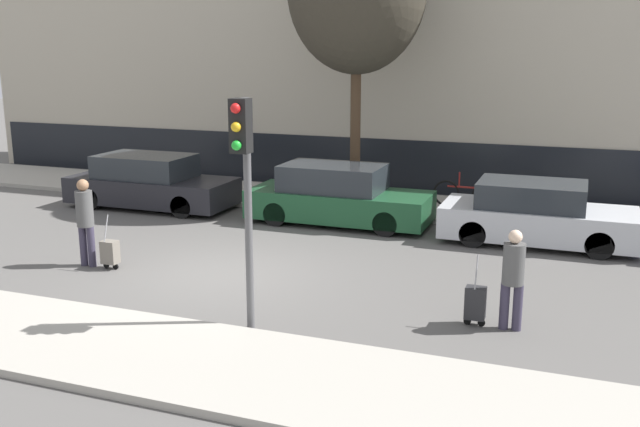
{
  "coord_description": "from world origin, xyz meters",
  "views": [
    {
      "loc": [
        6.54,
        -11.79,
        4.38
      ],
      "look_at": [
        1.44,
        1.8,
        0.95
      ],
      "focal_mm": 40.0,
      "sensor_mm": 36.0,
      "label": 1
    }
  ],
  "objects_px": {
    "pedestrian_right": "(513,274)",
    "parked_bicycle": "(466,194)",
    "parked_car_0": "(150,183)",
    "trolley_left": "(110,252)",
    "trolley_right": "(475,303)",
    "pedestrian_left": "(85,217)",
    "parked_car_2": "(536,215)",
    "traffic_light": "(244,168)",
    "parked_car_1": "(338,197)"
  },
  "relations": [
    {
      "from": "parked_car_0",
      "to": "pedestrian_right",
      "type": "relative_size",
      "value": 2.84
    },
    {
      "from": "traffic_light",
      "to": "trolley_left",
      "type": "bearing_deg",
      "value": 154.4
    },
    {
      "from": "parked_bicycle",
      "to": "pedestrian_right",
      "type": "bearing_deg",
      "value": -75.81
    },
    {
      "from": "pedestrian_right",
      "to": "parked_bicycle",
      "type": "xyz_separation_m",
      "value": [
        -2.01,
        7.96,
        -0.43
      ]
    },
    {
      "from": "pedestrian_left",
      "to": "traffic_light",
      "type": "relative_size",
      "value": 0.49
    },
    {
      "from": "trolley_left",
      "to": "pedestrian_right",
      "type": "bearing_deg",
      "value": -2.96
    },
    {
      "from": "pedestrian_left",
      "to": "trolley_right",
      "type": "relative_size",
      "value": 1.52
    },
    {
      "from": "parked_car_1",
      "to": "parked_car_2",
      "type": "bearing_deg",
      "value": -2.18
    },
    {
      "from": "parked_car_1",
      "to": "pedestrian_left",
      "type": "distance_m",
      "value": 6.28
    },
    {
      "from": "trolley_left",
      "to": "trolley_right",
      "type": "relative_size",
      "value": 0.95
    },
    {
      "from": "pedestrian_left",
      "to": "parked_bicycle",
      "type": "height_order",
      "value": "pedestrian_left"
    },
    {
      "from": "parked_car_0",
      "to": "parked_bicycle",
      "type": "relative_size",
      "value": 2.61
    },
    {
      "from": "pedestrian_left",
      "to": "parked_bicycle",
      "type": "xyz_separation_m",
      "value": [
        6.39,
        7.55,
        -0.53
      ]
    },
    {
      "from": "parked_bicycle",
      "to": "parked_car_1",
      "type": "bearing_deg",
      "value": -139.52
    },
    {
      "from": "pedestrian_left",
      "to": "traffic_light",
      "type": "bearing_deg",
      "value": 157.99
    },
    {
      "from": "parked_car_0",
      "to": "pedestrian_left",
      "type": "relative_size",
      "value": 2.57
    },
    {
      "from": "pedestrian_left",
      "to": "trolley_left",
      "type": "bearing_deg",
      "value": 179.94
    },
    {
      "from": "traffic_light",
      "to": "parked_bicycle",
      "type": "distance_m",
      "value": 9.88
    },
    {
      "from": "pedestrian_left",
      "to": "pedestrian_right",
      "type": "height_order",
      "value": "pedestrian_left"
    },
    {
      "from": "pedestrian_left",
      "to": "parked_car_0",
      "type": "bearing_deg",
      "value": -68.85
    },
    {
      "from": "parked_car_0",
      "to": "trolley_left",
      "type": "height_order",
      "value": "parked_car_0"
    },
    {
      "from": "pedestrian_right",
      "to": "trolley_right",
      "type": "bearing_deg",
      "value": -179.94
    },
    {
      "from": "parked_car_0",
      "to": "pedestrian_right",
      "type": "bearing_deg",
      "value": -28.13
    },
    {
      "from": "parked_car_1",
      "to": "parked_car_2",
      "type": "xyz_separation_m",
      "value": [
        4.8,
        -0.18,
        -0.03
      ]
    },
    {
      "from": "parked_car_1",
      "to": "pedestrian_left",
      "type": "relative_size",
      "value": 2.53
    },
    {
      "from": "trolley_right",
      "to": "parked_car_2",
      "type": "bearing_deg",
      "value": 84.46
    },
    {
      "from": "parked_car_1",
      "to": "parked_bicycle",
      "type": "relative_size",
      "value": 2.57
    },
    {
      "from": "parked_car_2",
      "to": "parked_bicycle",
      "type": "bearing_deg",
      "value": 127.64
    },
    {
      "from": "parked_car_1",
      "to": "trolley_left",
      "type": "height_order",
      "value": "parked_car_1"
    },
    {
      "from": "trolley_left",
      "to": "pedestrian_right",
      "type": "distance_m",
      "value": 7.89
    },
    {
      "from": "parked_car_2",
      "to": "traffic_light",
      "type": "xyz_separation_m",
      "value": [
        -3.83,
        -6.89,
        1.94
      ]
    },
    {
      "from": "parked_bicycle",
      "to": "trolley_right",
      "type": "bearing_deg",
      "value": -79.62
    },
    {
      "from": "parked_car_2",
      "to": "trolley_right",
      "type": "bearing_deg",
      "value": -95.54
    },
    {
      "from": "pedestrian_right",
      "to": "trolley_right",
      "type": "height_order",
      "value": "pedestrian_right"
    },
    {
      "from": "pedestrian_left",
      "to": "trolley_left",
      "type": "xyz_separation_m",
      "value": [
        0.55,
        -0.01,
        -0.68
      ]
    },
    {
      "from": "trolley_right",
      "to": "traffic_light",
      "type": "relative_size",
      "value": 0.33
    },
    {
      "from": "pedestrian_left",
      "to": "trolley_right",
      "type": "distance_m",
      "value": 7.89
    },
    {
      "from": "trolley_left",
      "to": "trolley_right",
      "type": "xyz_separation_m",
      "value": [
        7.31,
        -0.44,
        0.03
      ]
    },
    {
      "from": "pedestrian_right",
      "to": "trolley_right",
      "type": "relative_size",
      "value": 1.37
    },
    {
      "from": "traffic_light",
      "to": "parked_bicycle",
      "type": "height_order",
      "value": "traffic_light"
    },
    {
      "from": "parked_car_0",
      "to": "parked_bicycle",
      "type": "xyz_separation_m",
      "value": [
        8.26,
        2.47,
        -0.19
      ]
    },
    {
      "from": "parked_car_0",
      "to": "parked_car_2",
      "type": "relative_size",
      "value": 1.09
    },
    {
      "from": "parked_car_2",
      "to": "pedestrian_right",
      "type": "xyz_separation_m",
      "value": [
        0.02,
        -5.38,
        0.26
      ]
    },
    {
      "from": "pedestrian_right",
      "to": "trolley_left",
      "type": "bearing_deg",
      "value": 173.85
    },
    {
      "from": "parked_car_2",
      "to": "pedestrian_right",
      "type": "distance_m",
      "value": 5.39
    },
    {
      "from": "parked_car_1",
      "to": "parked_car_2",
      "type": "distance_m",
      "value": 4.8
    },
    {
      "from": "parked_car_0",
      "to": "trolley_left",
      "type": "distance_m",
      "value": 5.64
    },
    {
      "from": "parked_car_1",
      "to": "pedestrian_right",
      "type": "relative_size",
      "value": 2.8
    },
    {
      "from": "pedestrian_left",
      "to": "pedestrian_right",
      "type": "distance_m",
      "value": 8.42
    },
    {
      "from": "parked_car_2",
      "to": "traffic_light",
      "type": "bearing_deg",
      "value": -119.07
    }
  ]
}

